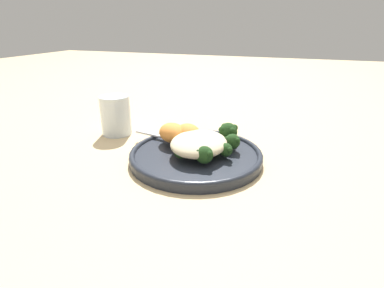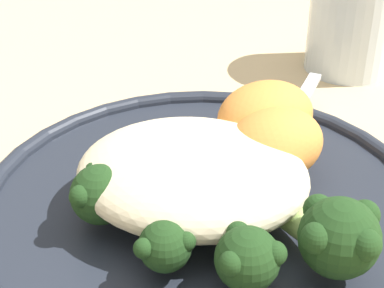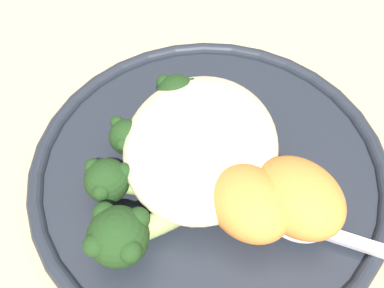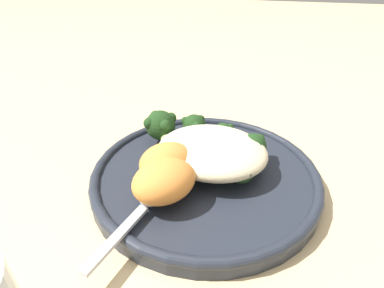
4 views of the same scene
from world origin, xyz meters
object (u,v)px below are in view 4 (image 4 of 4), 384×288
sweet_potato_chunk_1 (164,181)px  broccoli_stalk_4 (165,132)px  broccoli_stalk_0 (225,170)px  quinoa_mound (212,151)px  spoon (149,201)px  broccoli_stalk_3 (193,135)px  sweet_potato_chunk_0 (167,162)px  broccoli_stalk_1 (235,152)px  broccoli_stalk_2 (212,143)px  plate (205,174)px

sweet_potato_chunk_1 → broccoli_stalk_4: bearing=110.4°
broccoli_stalk_0 → quinoa_mound: bearing=131.6°
broccoli_stalk_4 → spoon: 0.12m
broccoli_stalk_3 → broccoli_stalk_4: size_ratio=1.12×
quinoa_mound → sweet_potato_chunk_0: bearing=-137.6°
broccoli_stalk_1 → broccoli_stalk_4: bearing=133.8°
broccoli_stalk_4 → sweet_potato_chunk_1: sweet_potato_chunk_1 is taller
spoon → broccoli_stalk_0: bearing=144.0°
sweet_potato_chunk_0 → broccoli_stalk_0: bearing=12.9°
broccoli_stalk_0 → broccoli_stalk_3: (-0.06, 0.06, 0.00)m
broccoli_stalk_1 → broccoli_stalk_2: (-0.03, 0.02, -0.00)m
plate → broccoli_stalk_1: bearing=32.3°
broccoli_stalk_2 → broccoli_stalk_3: (-0.03, 0.01, 0.00)m
sweet_potato_chunk_1 → broccoli_stalk_2: bearing=75.0°
broccoli_stalk_2 → broccoli_stalk_0: bearing=-135.9°
quinoa_mound → spoon: quinoa_mound is taller
broccoli_stalk_2 → broccoli_stalk_4: size_ratio=0.99×
broccoli_stalk_2 → sweet_potato_chunk_0: size_ratio=1.63×
broccoli_stalk_0 → spoon: broccoli_stalk_0 is taller
broccoli_stalk_2 → spoon: size_ratio=0.80×
broccoli_stalk_0 → spoon: (-0.07, -0.06, -0.01)m
broccoli_stalk_0 → broccoli_stalk_3: size_ratio=0.72×
broccoli_stalk_1 → plate: bearing=176.0°
broccoli_stalk_0 → sweet_potato_chunk_1: sweet_potato_chunk_1 is taller
broccoli_stalk_0 → broccoli_stalk_1: broccoli_stalk_1 is taller
broccoli_stalk_0 → sweet_potato_chunk_0: size_ratio=1.31×
spoon → plate: bearing=164.1°
broccoli_stalk_1 → broccoli_stalk_3: bearing=118.9°
quinoa_mound → broccoli_stalk_3: size_ratio=1.13×
broccoli_stalk_2 → sweet_potato_chunk_1: (-0.03, -0.10, 0.01)m
broccoli_stalk_2 → sweet_potato_chunk_1: 0.10m
broccoli_stalk_3 → quinoa_mound: bearing=-149.7°
broccoli_stalk_4 → broccoli_stalk_3: bearing=-114.0°
quinoa_mound → sweet_potato_chunk_0: size_ratio=2.07×
broccoli_stalk_4 → spoon: (0.03, -0.11, -0.01)m
broccoli_stalk_3 → plate: bearing=-159.4°
broccoli_stalk_3 → broccoli_stalk_4: broccoli_stalk_4 is taller
quinoa_mound → broccoli_stalk_4: 0.07m
sweet_potato_chunk_0 → spoon: 0.05m
broccoli_stalk_4 → spoon: bearing=150.5°
broccoli_stalk_1 → sweet_potato_chunk_0: (-0.07, -0.05, 0.01)m
quinoa_mound → broccoli_stalk_4: (-0.07, 0.03, -0.00)m
broccoli_stalk_1 → broccoli_stalk_0: bearing=-133.7°
broccoli_stalk_1 → spoon: (-0.07, -0.10, -0.01)m
plate → broccoli_stalk_3: 0.06m
broccoli_stalk_3 → broccoli_stalk_4: (-0.03, -0.01, 0.00)m
plate → spoon: bearing=-116.7°
plate → broccoli_stalk_1: size_ratio=2.66×
broccoli_stalk_0 → plate: bearing=149.4°
quinoa_mound → sweet_potato_chunk_0: sweet_potato_chunk_0 is taller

